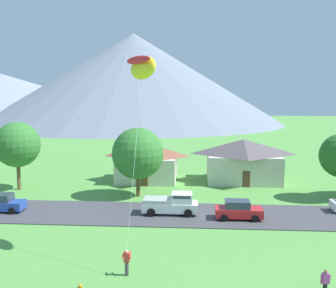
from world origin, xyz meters
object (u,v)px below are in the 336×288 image
parked_car_blue_mid_east (1,203)px  house_leftmost (147,161)px  watcher_person (325,283)px  tree_left_of_center (138,153)px  pickup_truck_white_west_side (172,203)px  house_left_center (243,159)px  soccer_ball (80,286)px  kite_flyer_with_kite (142,72)px  parked_car_red_mid_west (238,210)px  tree_center (17,145)px

parked_car_blue_mid_east → house_leftmost: bearing=50.3°
watcher_person → house_leftmost: bearing=114.9°
parked_car_blue_mid_east → watcher_person: size_ratio=2.54×
tree_left_of_center → pickup_truck_white_west_side: size_ratio=1.47×
house_left_center → house_leftmost: bearing=-177.8°
house_left_center → soccer_ball: 32.12m
pickup_truck_white_west_side → soccer_ball: 15.14m
kite_flyer_with_kite → tree_left_of_center: bearing=99.8°
house_leftmost → watcher_person: house_leftmost is taller
tree_left_of_center → watcher_person: 25.26m
tree_left_of_center → parked_car_red_mid_west: 13.22m
pickup_truck_white_west_side → kite_flyer_with_kite: bearing=-99.9°
tree_center → pickup_truck_white_west_side: (18.70, -8.48, -4.29)m
house_leftmost → parked_car_blue_mid_east: bearing=-129.7°
parked_car_red_mid_west → pickup_truck_white_west_side: bearing=170.1°
kite_flyer_with_kite → soccer_ball: bearing=-117.3°
house_leftmost → house_left_center: 12.46m
parked_car_blue_mid_east → watcher_person: parked_car_blue_mid_east is taller
house_leftmost → house_left_center: (12.45, 0.49, 0.27)m
house_leftmost → pickup_truck_white_west_side: (4.09, -14.40, -1.51)m
parked_car_blue_mid_east → soccer_ball: (11.89, -14.05, -0.75)m
house_left_center → watcher_person: (1.02, -29.50, -1.97)m
tree_center → soccer_ball: size_ratio=33.49×
house_leftmost → soccer_ball: 28.94m
house_left_center → tree_center: size_ratio=1.22×
tree_center → pickup_truck_white_west_side: bearing=-24.4°
tree_left_of_center → parked_car_blue_mid_east: (-12.23, -6.75, -3.93)m
parked_car_blue_mid_east → tree_left_of_center: bearing=28.9°
house_left_center → tree_center: 27.92m
house_left_center → tree_left_of_center: size_ratio=1.29×
house_left_center → kite_flyer_with_kite: size_ratio=0.71×
tree_left_of_center → parked_car_blue_mid_east: bearing=-151.1°
house_left_center → pickup_truck_white_west_side: house_left_center is taller
parked_car_red_mid_west → pickup_truck_white_west_side: size_ratio=0.81×
house_left_center → tree_left_of_center: bearing=-145.7°
parked_car_red_mid_west → parked_car_blue_mid_east: same height
watcher_person → soccer_ball: size_ratio=6.98×
tree_left_of_center → parked_car_blue_mid_east: size_ratio=1.79×
house_leftmost → parked_car_blue_mid_east: size_ratio=1.91×
watcher_person → kite_flyer_with_kite: bearing=151.5°
house_left_center → watcher_person: size_ratio=5.87×
soccer_ball → parked_car_blue_mid_east: bearing=130.2°
parked_car_blue_mid_east → pickup_truck_white_west_side: (16.35, 0.39, 0.19)m
house_left_center → parked_car_red_mid_west: house_left_center is taller
tree_center → pickup_truck_white_west_side: size_ratio=1.54×
parked_car_red_mid_west → watcher_person: size_ratio=2.51×
tree_center → parked_car_blue_mid_east: 10.21m
tree_center → parked_car_blue_mid_east: tree_center is taller
watcher_person → soccer_ball: watcher_person is taller
house_leftmost → kite_flyer_with_kite: (2.57, -23.10, 10.20)m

